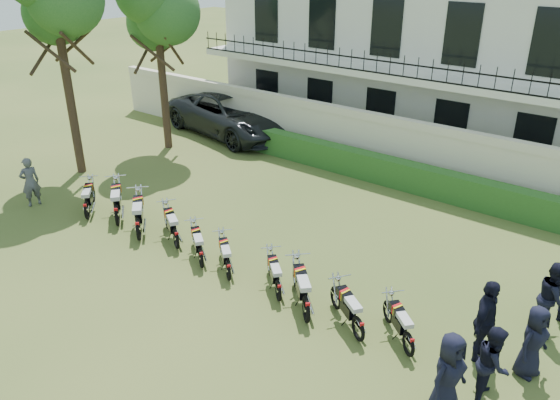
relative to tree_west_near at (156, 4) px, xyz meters
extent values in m
plane|color=#3C5321|center=(8.96, -5.00, -5.89)|extent=(100.00, 100.00, 0.00)
cube|color=beige|center=(8.96, 3.00, -4.89)|extent=(30.00, 0.30, 2.00)
cube|color=beige|center=(8.96, 3.00, -3.74)|extent=(30.00, 0.35, 0.30)
cube|color=#274D1B|center=(9.96, 2.20, -5.39)|extent=(18.00, 0.60, 1.00)
cube|color=silver|center=(8.96, 9.00, -2.39)|extent=(20.00, 8.00, 7.00)
cube|color=silver|center=(8.96, 4.30, -2.39)|extent=(20.00, 1.40, 0.25)
cube|color=black|center=(8.96, 3.65, -1.79)|extent=(20.00, 0.05, 0.05)
cube|color=black|center=(8.96, 3.65, -2.24)|extent=(20.00, 0.05, 0.05)
cube|color=black|center=(1.46, 5.02, -4.29)|extent=(1.30, 0.12, 2.20)
cube|color=black|center=(1.46, 5.02, -0.79)|extent=(1.30, 0.12, 2.20)
cube|color=black|center=(4.46, 5.02, -4.29)|extent=(1.30, 0.12, 2.20)
cube|color=black|center=(4.46, 5.02, -0.79)|extent=(1.30, 0.12, 2.20)
cube|color=black|center=(7.46, 5.02, -4.29)|extent=(1.30, 0.12, 2.20)
cube|color=black|center=(7.46, 5.02, -0.79)|extent=(1.30, 0.12, 2.20)
cube|color=black|center=(10.46, 5.02, -4.29)|extent=(1.30, 0.12, 2.20)
cube|color=black|center=(10.46, 5.02, -0.79)|extent=(1.30, 0.12, 2.20)
cube|color=black|center=(13.46, 5.02, -4.29)|extent=(1.30, 0.12, 2.20)
cube|color=black|center=(13.46, 5.02, -0.79)|extent=(1.30, 0.12, 2.20)
cylinder|color=#473323|center=(-0.54, -4.00, -2.91)|extent=(0.32, 0.32, 5.95)
sphere|color=#235622|center=(-1.14, -3.70, -0.11)|extent=(2.20, 2.20, 2.20)
cylinder|color=#473323|center=(-0.04, 0.00, -3.26)|extent=(0.32, 0.32, 5.25)
sphere|color=#235622|center=(0.36, 0.20, -0.26)|extent=(2.60, 2.60, 2.60)
sphere|color=#235622|center=(-0.64, 0.30, -0.79)|extent=(2.20, 2.20, 2.20)
torus|color=black|center=(3.67, -6.72, -5.59)|extent=(0.50, 0.47, 0.60)
torus|color=black|center=(2.73, -5.85, -5.59)|extent=(0.50, 0.47, 0.60)
cube|color=black|center=(3.24, -6.32, -5.45)|extent=(0.52, 0.50, 0.29)
cube|color=black|center=(3.07, -6.16, -5.18)|extent=(0.50, 0.49, 0.22)
cube|color=#BB0B11|center=(3.07, -6.16, -5.17)|extent=(0.17, 0.27, 0.23)
cube|color=yellow|center=(3.12, -6.20, -5.17)|extent=(0.15, 0.26, 0.23)
cube|color=#B4B4B4|center=(3.44, -6.50, -5.14)|extent=(0.56, 0.54, 0.12)
cylinder|color=silver|center=(2.84, -5.95, -4.89)|extent=(0.42, 0.45, 0.03)
torus|color=black|center=(4.90, -6.42, -5.55)|extent=(0.59, 0.51, 0.68)
torus|color=black|center=(3.78, -5.51, -5.55)|extent=(0.59, 0.51, 0.68)
cube|color=black|center=(4.38, -6.00, -5.39)|extent=(0.60, 0.54, 0.34)
cube|color=black|center=(4.18, -5.84, -5.08)|extent=(0.57, 0.54, 0.25)
cube|color=#BB0B11|center=(4.18, -5.84, -5.07)|extent=(0.18, 0.31, 0.26)
cube|color=yellow|center=(4.24, -5.88, -5.07)|extent=(0.15, 0.30, 0.26)
cube|color=#B4B4B4|center=(4.62, -6.19, -5.04)|extent=(0.65, 0.60, 0.13)
cylinder|color=silver|center=(3.91, -5.61, -4.75)|extent=(0.45, 0.54, 0.03)
torus|color=black|center=(6.16, -6.64, -5.55)|extent=(0.58, 0.53, 0.68)
torus|color=black|center=(5.07, -5.67, -5.55)|extent=(0.58, 0.53, 0.68)
cube|color=black|center=(5.65, -6.19, -5.39)|extent=(0.59, 0.56, 0.34)
cube|color=black|center=(5.46, -6.02, -5.08)|extent=(0.57, 0.55, 0.25)
cube|color=#BB0B11|center=(5.46, -6.02, -5.07)|extent=(0.19, 0.31, 0.26)
cube|color=yellow|center=(5.51, -6.07, -5.07)|extent=(0.16, 0.30, 0.26)
cube|color=#B4B4B4|center=(5.88, -6.39, -5.04)|extent=(0.64, 0.61, 0.13)
cylinder|color=silver|center=(5.19, -5.79, -4.75)|extent=(0.47, 0.52, 0.03)
torus|color=black|center=(7.42, -6.14, -5.59)|extent=(0.57, 0.38, 0.61)
torus|color=black|center=(6.31, -5.49, -5.59)|extent=(0.57, 0.38, 0.61)
cube|color=black|center=(6.91, -5.84, -5.44)|extent=(0.56, 0.43, 0.30)
cube|color=black|center=(6.71, -5.73, -5.17)|extent=(0.52, 0.45, 0.22)
cube|color=#BB0B11|center=(6.71, -5.73, -5.16)|extent=(0.13, 0.28, 0.23)
cube|color=yellow|center=(6.76, -5.76, -5.16)|extent=(0.10, 0.27, 0.23)
cube|color=#B4B4B4|center=(7.14, -5.98, -5.13)|extent=(0.59, 0.48, 0.12)
cylinder|color=silver|center=(6.44, -5.57, -4.88)|extent=(0.33, 0.53, 0.03)
torus|color=black|center=(8.64, -6.45, -5.62)|extent=(0.50, 0.39, 0.56)
torus|color=black|center=(7.68, -5.76, -5.62)|extent=(0.50, 0.39, 0.56)
cube|color=black|center=(8.20, -6.13, -5.48)|extent=(0.50, 0.43, 0.27)
cube|color=black|center=(8.03, -6.01, -5.23)|extent=(0.47, 0.43, 0.20)
cube|color=#BB0B11|center=(8.03, -6.01, -5.22)|extent=(0.14, 0.26, 0.21)
cube|color=yellow|center=(8.07, -6.04, -5.22)|extent=(0.11, 0.25, 0.21)
cube|color=#B4B4B4|center=(8.40, -6.27, -5.20)|extent=(0.54, 0.47, 0.11)
cylinder|color=silver|center=(7.79, -5.84, -4.96)|extent=(0.34, 0.46, 0.03)
torus|color=black|center=(9.62, -6.47, -5.62)|extent=(0.48, 0.41, 0.55)
torus|color=black|center=(8.71, -5.73, -5.62)|extent=(0.48, 0.41, 0.55)
cube|color=black|center=(9.20, -6.13, -5.49)|extent=(0.48, 0.44, 0.27)
cube|color=black|center=(9.04, -6.00, -5.24)|extent=(0.46, 0.44, 0.20)
cube|color=#BB0B11|center=(9.04, -6.00, -5.23)|extent=(0.15, 0.25, 0.21)
cube|color=yellow|center=(9.08, -6.03, -5.23)|extent=(0.12, 0.24, 0.21)
cube|color=#B4B4B4|center=(9.39, -6.28, -5.21)|extent=(0.52, 0.48, 0.11)
cylinder|color=silver|center=(8.82, -5.82, -4.97)|extent=(0.36, 0.43, 0.03)
torus|color=black|center=(11.19, -6.40, -5.62)|extent=(0.46, 0.42, 0.54)
torus|color=black|center=(10.32, -5.64, -5.62)|extent=(0.46, 0.42, 0.54)
cube|color=black|center=(10.79, -6.05, -5.49)|extent=(0.47, 0.44, 0.27)
cube|color=black|center=(10.64, -5.91, -5.25)|extent=(0.45, 0.44, 0.20)
cube|color=#BB0B11|center=(10.64, -5.91, -5.24)|extent=(0.15, 0.25, 0.21)
cube|color=yellow|center=(10.68, -5.95, -5.24)|extent=(0.13, 0.24, 0.21)
cube|color=#B4B4B4|center=(10.97, -6.20, -5.21)|extent=(0.51, 0.48, 0.11)
cylinder|color=silver|center=(10.42, -5.72, -4.98)|extent=(0.37, 0.42, 0.03)
torus|color=black|center=(12.27, -6.75, -5.57)|extent=(0.53, 0.51, 0.64)
torus|color=black|center=(11.29, -5.80, -5.57)|extent=(0.53, 0.51, 0.64)
cube|color=black|center=(11.82, -6.31, -5.42)|extent=(0.55, 0.54, 0.32)
cube|color=black|center=(11.64, -6.15, -5.13)|extent=(0.53, 0.53, 0.23)
cube|color=#BB0B11|center=(11.64, -6.15, -5.12)|extent=(0.19, 0.29, 0.24)
cube|color=yellow|center=(11.69, -6.19, -5.12)|extent=(0.16, 0.28, 0.24)
cube|color=#B4B4B4|center=(12.02, -6.51, -5.09)|extent=(0.59, 0.58, 0.13)
cylinder|color=silver|center=(11.40, -5.91, -4.82)|extent=(0.46, 0.48, 0.03)
torus|color=black|center=(13.58, -6.46, -5.61)|extent=(0.53, 0.39, 0.58)
torus|color=black|center=(12.56, -5.77, -5.61)|extent=(0.53, 0.39, 0.58)
cube|color=black|center=(13.11, -6.14, -5.46)|extent=(0.53, 0.43, 0.28)
cube|color=black|center=(12.93, -6.02, -5.21)|extent=(0.49, 0.44, 0.21)
cube|color=#BB0B11|center=(12.93, -6.02, -5.20)|extent=(0.14, 0.27, 0.22)
cube|color=yellow|center=(12.97, -6.05, -5.20)|extent=(0.11, 0.26, 0.22)
cube|color=#B4B4B4|center=(13.32, -6.28, -5.17)|extent=(0.56, 0.48, 0.11)
cylinder|color=silver|center=(12.68, -5.85, -4.92)|extent=(0.34, 0.49, 0.03)
torus|color=black|center=(14.60, -6.27, -5.62)|extent=(0.46, 0.42, 0.54)
torus|color=black|center=(13.73, -5.50, -5.62)|extent=(0.46, 0.42, 0.54)
cube|color=black|center=(14.20, -5.91, -5.49)|extent=(0.48, 0.44, 0.27)
cube|color=black|center=(14.04, -5.78, -5.25)|extent=(0.46, 0.44, 0.20)
cube|color=#BB0B11|center=(14.04, -5.78, -5.24)|extent=(0.15, 0.25, 0.21)
cube|color=yellow|center=(14.08, -5.81, -5.24)|extent=(0.13, 0.24, 0.21)
cube|color=#B4B4B4|center=(14.38, -6.07, -5.21)|extent=(0.51, 0.48, 0.11)
cylinder|color=silver|center=(13.83, -5.59, -4.98)|extent=(0.37, 0.42, 0.03)
imported|color=black|center=(0.96, 3.03, -4.94)|extent=(7.25, 4.26, 1.89)
imported|color=#5C5B61|center=(0.85, -6.76, -5.04)|extent=(0.53, 0.69, 1.69)
imported|color=black|center=(15.39, -6.93, -5.00)|extent=(0.74, 0.97, 1.78)
imported|color=black|center=(15.90, -6.02, -5.07)|extent=(0.81, 0.93, 1.64)
imported|color=black|center=(15.40, -5.05, -4.93)|extent=(0.50, 1.14, 1.92)
imported|color=black|center=(16.32, -4.87, -5.09)|extent=(0.71, 0.90, 1.61)
imported|color=black|center=(16.28, -3.19, -5.00)|extent=(0.79, 0.95, 1.78)
camera|label=1|loc=(17.65, -14.81, 2.07)|focal=35.00mm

